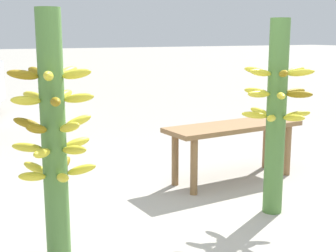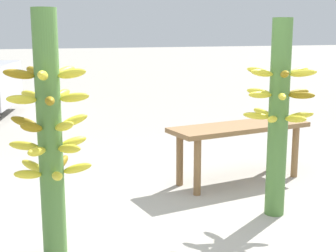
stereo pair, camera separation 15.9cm
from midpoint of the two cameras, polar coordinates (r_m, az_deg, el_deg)
name	(u,v)px [view 1 (the left image)]	position (r m, az deg, el deg)	size (l,w,h in m)	color
ground_plane	(194,246)	(2.95, 1.63, -14.45)	(80.00, 80.00, 0.00)	#9E998E
banana_stalk_left	(54,135)	(2.65, -15.45, -1.09)	(0.46, 0.46, 1.42)	#4C7A38
banana_stalk_center	(276,113)	(3.35, 11.74, 1.54)	(0.50, 0.50, 1.38)	#4C7A38
market_bench	(234,133)	(4.12, 6.94, -0.92)	(1.29, 0.48, 0.50)	olive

